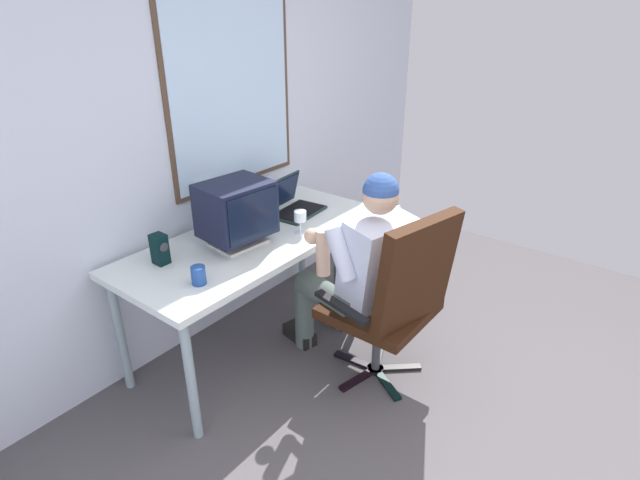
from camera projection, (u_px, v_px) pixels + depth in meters
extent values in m
cube|color=#4C4749|center=(549.00, 463.00, 2.42)|extent=(4.57, 4.42, 0.02)
cube|color=silver|center=(218.00, 118.00, 3.03)|extent=(4.57, 0.06, 2.72)
cube|color=#4C3828|center=(231.00, 80.00, 2.99)|extent=(0.99, 0.01, 1.29)
cube|color=silver|center=(232.00, 80.00, 2.99)|extent=(0.93, 0.02, 1.23)
cylinder|color=#81969C|center=(191.00, 381.00, 2.41)|extent=(0.05, 0.05, 0.71)
cylinder|color=#81969C|center=(367.00, 261.00, 3.51)|extent=(0.05, 0.05, 0.71)
cylinder|color=#81969C|center=(120.00, 335.00, 2.74)|extent=(0.05, 0.05, 0.71)
cylinder|color=#81969C|center=(301.00, 239.00, 3.84)|extent=(0.05, 0.05, 0.71)
cube|color=silver|center=(255.00, 239.00, 2.96)|extent=(1.67, 0.72, 0.04)
cube|color=black|center=(359.00, 379.00, 2.93)|extent=(0.28, 0.10, 0.02)
cube|color=black|center=(386.00, 384.00, 2.89)|extent=(0.18, 0.26, 0.02)
cube|color=black|center=(398.00, 368.00, 3.01)|extent=(0.22, 0.24, 0.02)
cube|color=black|center=(379.00, 355.00, 3.13)|extent=(0.27, 0.15, 0.02)
cube|color=black|center=(355.00, 361.00, 3.07)|extent=(0.07, 0.28, 0.02)
cylinder|color=black|center=(375.00, 369.00, 3.01)|extent=(0.10, 0.10, 0.02)
cylinder|color=#3F3F44|center=(377.00, 340.00, 2.91)|extent=(0.05, 0.05, 0.40)
cube|color=black|center=(379.00, 308.00, 2.82)|extent=(0.54, 0.54, 0.06)
cube|color=black|center=(416.00, 274.00, 2.51)|extent=(0.53, 0.24, 0.60)
cube|color=black|center=(415.00, 272.00, 2.93)|extent=(0.13, 0.38, 0.02)
cube|color=black|center=(341.00, 307.00, 2.60)|extent=(0.13, 0.38, 0.02)
cylinder|color=#4B5751|center=(367.00, 278.00, 3.07)|extent=(0.24, 0.46, 0.15)
cylinder|color=#4B5751|center=(343.00, 296.00, 3.32)|extent=(0.12, 0.12, 0.47)
cube|color=black|center=(336.00, 317.00, 3.45)|extent=(0.15, 0.26, 0.08)
cylinder|color=#4B5751|center=(328.00, 296.00, 2.88)|extent=(0.24, 0.46, 0.15)
cylinder|color=#4B5751|center=(304.00, 313.00, 3.14)|extent=(0.12, 0.12, 0.47)
cube|color=black|center=(299.00, 335.00, 3.26)|extent=(0.15, 0.26, 0.08)
cube|color=silver|center=(377.00, 262.00, 2.71)|extent=(0.43, 0.35, 0.53)
sphere|color=tan|center=(380.00, 196.00, 2.55)|extent=(0.19, 0.19, 0.19)
sphere|color=#315093|center=(381.00, 191.00, 2.54)|extent=(0.19, 0.19, 0.19)
cylinder|color=silver|center=(399.00, 231.00, 2.83)|extent=(0.13, 0.22, 0.29)
cylinder|color=tan|center=(386.00, 248.00, 2.95)|extent=(0.12, 0.22, 0.26)
sphere|color=tan|center=(381.00, 249.00, 2.99)|extent=(0.09, 0.09, 0.09)
cylinder|color=silver|center=(341.00, 254.00, 2.58)|extent=(0.13, 0.23, 0.29)
cylinder|color=tan|center=(323.00, 253.00, 2.69)|extent=(0.09, 0.10, 0.26)
sphere|color=tan|center=(312.00, 236.00, 2.73)|extent=(0.09, 0.09, 0.09)
cube|color=beige|center=(238.00, 243.00, 2.85)|extent=(0.30, 0.25, 0.02)
cylinder|color=beige|center=(238.00, 237.00, 2.83)|extent=(0.04, 0.04, 0.05)
cube|color=black|center=(236.00, 209.00, 2.76)|extent=(0.40, 0.33, 0.30)
cube|color=black|center=(254.00, 216.00, 2.66)|extent=(0.33, 0.04, 0.26)
cube|color=#192928|center=(299.00, 212.00, 3.26)|extent=(0.38, 0.26, 0.02)
cube|color=black|center=(299.00, 211.00, 3.26)|extent=(0.34, 0.23, 0.00)
cube|color=#192928|center=(281.00, 192.00, 3.28)|extent=(0.36, 0.10, 0.21)
cube|color=#0F1933|center=(282.00, 192.00, 3.27)|extent=(0.33, 0.08, 0.19)
cylinder|color=silver|center=(300.00, 233.00, 2.98)|extent=(0.07, 0.07, 0.00)
cylinder|color=silver|center=(300.00, 227.00, 2.97)|extent=(0.01, 0.01, 0.08)
cylinder|color=silver|center=(300.00, 216.00, 2.94)|extent=(0.07, 0.07, 0.06)
cylinder|color=#5C1120|center=(300.00, 219.00, 2.95)|extent=(0.07, 0.07, 0.02)
cube|color=black|center=(160.00, 249.00, 2.61)|extent=(0.07, 0.08, 0.16)
cylinder|color=#333338|center=(164.00, 247.00, 2.58)|extent=(0.05, 0.01, 0.05)
cylinder|color=navy|center=(199.00, 275.00, 2.43)|extent=(0.07, 0.07, 0.09)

